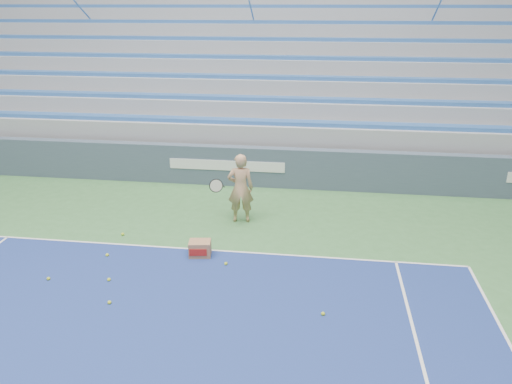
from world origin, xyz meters
TOP-DOWN VIEW (x-y plane):
  - sponsor_barrier at (0.00, 15.88)m, footprint 30.00×0.32m
  - bleachers at (0.00, 21.60)m, footprint 31.00×9.15m
  - tennis_player at (0.77, 13.44)m, footprint 0.93×0.85m
  - ball_box at (0.24, 11.64)m, footprint 0.47×0.39m
  - tennis_ball_0 at (-1.19, 10.45)m, footprint 0.07×0.07m
  - tennis_ball_1 at (-1.61, 11.35)m, footprint 0.07×0.07m
  - tennis_ball_2 at (2.71, 9.90)m, footprint 0.07×0.07m
  - tennis_ball_3 at (0.82, 11.33)m, footprint 0.07×0.07m
  - tennis_ball_4 at (-2.30, 10.33)m, footprint 0.07×0.07m
  - tennis_ball_5 at (-1.67, 12.32)m, footprint 0.07×0.07m
  - tennis_ball_6 at (-0.87, 9.74)m, footprint 0.07×0.07m

SIDE VIEW (x-z plane):
  - tennis_ball_0 at x=-1.19m, z-range 0.00..0.07m
  - tennis_ball_1 at x=-1.61m, z-range 0.00..0.07m
  - tennis_ball_2 at x=2.71m, z-range 0.00..0.07m
  - tennis_ball_3 at x=0.82m, z-range 0.00..0.07m
  - tennis_ball_4 at x=-2.30m, z-range 0.00..0.07m
  - tennis_ball_5 at x=-1.67m, z-range 0.00..0.07m
  - tennis_ball_6 at x=-0.87m, z-range 0.00..0.07m
  - ball_box at x=0.24m, z-range 0.00..0.32m
  - sponsor_barrier at x=0.00m, z-range 0.00..1.10m
  - tennis_player at x=0.77m, z-range 0.00..1.63m
  - bleachers at x=0.00m, z-range -1.29..6.01m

